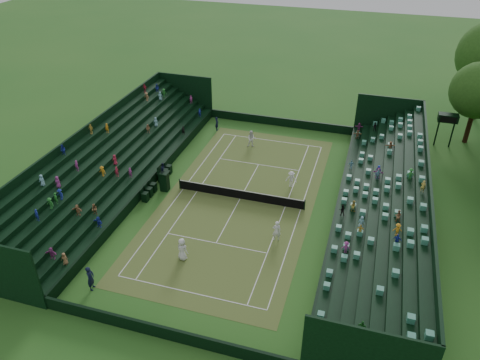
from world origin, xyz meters
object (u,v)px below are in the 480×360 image
at_px(player_near_west, 182,249).
at_px(player_near_east, 277,231).
at_px(tennis_net, 240,194).
at_px(player_far_west, 252,139).
at_px(player_far_east, 291,179).
at_px(umpire_chair, 164,179).

xyz_separation_m(player_near_west, player_near_east, (6.16, 4.19, -0.02)).
xyz_separation_m(tennis_net, player_near_west, (-1.77, -8.84, 0.41)).
xyz_separation_m(player_far_west, player_far_east, (5.64, -6.53, -0.13)).
height_order(player_far_west, player_far_east, player_far_west).
relative_size(player_near_east, player_far_east, 1.14).
bearing_deg(player_near_west, player_near_east, -129.19).
distance_m(player_near_west, player_near_east, 7.45).
bearing_deg(player_far_east, player_near_west, -118.35).
bearing_deg(umpire_chair, player_far_west, 63.28).
xyz_separation_m(tennis_net, player_far_east, (3.92, 3.37, 0.27)).
bearing_deg(player_near_east, player_near_west, 14.56).
bearing_deg(player_far_west, player_near_west, -105.85).
relative_size(tennis_net, player_near_east, 6.39).
xyz_separation_m(umpire_chair, player_near_west, (5.25, -8.24, -0.29)).
distance_m(tennis_net, player_far_west, 10.06).
distance_m(tennis_net, umpire_chair, 7.07).
bearing_deg(umpire_chair, player_near_west, -57.52).
height_order(tennis_net, umpire_chair, umpire_chair).
bearing_deg(player_far_west, player_far_east, -64.90).
distance_m(player_near_east, player_far_east, 8.03).
bearing_deg(tennis_net, player_near_east, -46.60).
distance_m(tennis_net, player_far_east, 5.17).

